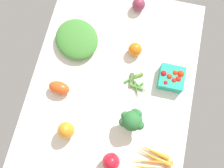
{
  "coord_description": "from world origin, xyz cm",
  "views": [
    {
      "loc": [
        -32.01,
        -7.18,
        118.47
      ],
      "look_at": [
        0.0,
        0.0,
        4.0
      ],
      "focal_mm": 41.1,
      "sensor_mm": 36.0,
      "label": 1
    }
  ],
  "objects_px": {
    "berry_basket": "(172,78)",
    "bell_pepper_red": "(111,162)",
    "broccoli_head": "(132,120)",
    "leafy_greens_clump": "(77,39)",
    "roma_tomato": "(59,88)",
    "carrot_bunch": "(152,161)",
    "okra_pile": "(135,84)",
    "heirloom_tomato_orange": "(135,49)",
    "bell_pepper_orange": "(66,130)",
    "red_onion_center": "(139,5)"
  },
  "relations": [
    {
      "from": "leafy_greens_clump",
      "to": "carrot_bunch",
      "type": "bearing_deg",
      "value": -136.09
    },
    {
      "from": "bell_pepper_orange",
      "to": "roma_tomato",
      "type": "distance_m",
      "value": 0.2
    },
    {
      "from": "berry_basket",
      "to": "red_onion_center",
      "type": "distance_m",
      "value": 0.41
    },
    {
      "from": "broccoli_head",
      "to": "carrot_bunch",
      "type": "height_order",
      "value": "broccoli_head"
    },
    {
      "from": "bell_pepper_orange",
      "to": "okra_pile",
      "type": "height_order",
      "value": "bell_pepper_orange"
    },
    {
      "from": "carrot_bunch",
      "to": "bell_pepper_orange",
      "type": "bearing_deg",
      "value": 83.85
    },
    {
      "from": "heirloom_tomato_orange",
      "to": "bell_pepper_red",
      "type": "relative_size",
      "value": 0.68
    },
    {
      "from": "heirloom_tomato_orange",
      "to": "bell_pepper_red",
      "type": "xyz_separation_m",
      "value": [
        -0.53,
        -0.0,
        0.02
      ]
    },
    {
      "from": "roma_tomato",
      "to": "broccoli_head",
      "type": "bearing_deg",
      "value": -8.81
    },
    {
      "from": "leafy_greens_clump",
      "to": "okra_pile",
      "type": "relative_size",
      "value": 1.6
    },
    {
      "from": "berry_basket",
      "to": "bell_pepper_red",
      "type": "distance_m",
      "value": 0.47
    },
    {
      "from": "heirloom_tomato_orange",
      "to": "okra_pile",
      "type": "relative_size",
      "value": 0.47
    },
    {
      "from": "broccoli_head",
      "to": "leafy_greens_clump",
      "type": "distance_m",
      "value": 0.48
    },
    {
      "from": "bell_pepper_orange",
      "to": "okra_pile",
      "type": "distance_m",
      "value": 0.38
    },
    {
      "from": "bell_pepper_orange",
      "to": "bell_pepper_red",
      "type": "distance_m",
      "value": 0.23
    },
    {
      "from": "okra_pile",
      "to": "bell_pepper_orange",
      "type": "bearing_deg",
      "value": 138.31
    },
    {
      "from": "okra_pile",
      "to": "roma_tomato",
      "type": "distance_m",
      "value": 0.35
    },
    {
      "from": "carrot_bunch",
      "to": "leafy_greens_clump",
      "type": "height_order",
      "value": "leafy_greens_clump"
    },
    {
      "from": "bell_pepper_red",
      "to": "carrot_bunch",
      "type": "bearing_deg",
      "value": -76.18
    },
    {
      "from": "red_onion_center",
      "to": "okra_pile",
      "type": "bearing_deg",
      "value": -170.87
    },
    {
      "from": "carrot_bunch",
      "to": "leafy_greens_clump",
      "type": "xyz_separation_m",
      "value": [
        0.48,
        0.46,
        0.02
      ]
    },
    {
      "from": "berry_basket",
      "to": "red_onion_center",
      "type": "relative_size",
      "value": 1.74
    },
    {
      "from": "bell_pepper_orange",
      "to": "roma_tomato",
      "type": "height_order",
      "value": "bell_pepper_orange"
    },
    {
      "from": "carrot_bunch",
      "to": "berry_basket",
      "type": "bearing_deg",
      "value": -3.26
    },
    {
      "from": "okra_pile",
      "to": "heirloom_tomato_orange",
      "type": "bearing_deg",
      "value": 12.25
    },
    {
      "from": "broccoli_head",
      "to": "bell_pepper_red",
      "type": "distance_m",
      "value": 0.19
    },
    {
      "from": "broccoli_head",
      "to": "bell_pepper_red",
      "type": "xyz_separation_m",
      "value": [
        -0.18,
        0.05,
        -0.03
      ]
    },
    {
      "from": "broccoli_head",
      "to": "bell_pepper_orange",
      "type": "relative_size",
      "value": 1.29
    },
    {
      "from": "red_onion_center",
      "to": "broccoli_head",
      "type": "bearing_deg",
      "value": -172.16
    },
    {
      "from": "broccoli_head",
      "to": "leafy_greens_clump",
      "type": "xyz_separation_m",
      "value": [
        0.33,
        0.34,
        -0.05
      ]
    },
    {
      "from": "bell_pepper_red",
      "to": "roma_tomato",
      "type": "relative_size",
      "value": 0.98
    },
    {
      "from": "leafy_greens_clump",
      "to": "broccoli_head",
      "type": "bearing_deg",
      "value": -134.74
    },
    {
      "from": "okra_pile",
      "to": "roma_tomato",
      "type": "relative_size",
      "value": 1.42
    },
    {
      "from": "berry_basket",
      "to": "carrot_bunch",
      "type": "xyz_separation_m",
      "value": [
        -0.38,
        0.02,
        -0.02
      ]
    },
    {
      "from": "bell_pepper_orange",
      "to": "okra_pile",
      "type": "bearing_deg",
      "value": -41.69
    },
    {
      "from": "heirloom_tomato_orange",
      "to": "red_onion_center",
      "type": "height_order",
      "value": "same"
    },
    {
      "from": "broccoli_head",
      "to": "red_onion_center",
      "type": "height_order",
      "value": "broccoli_head"
    },
    {
      "from": "heirloom_tomato_orange",
      "to": "berry_basket",
      "type": "xyz_separation_m",
      "value": [
        -0.1,
        -0.19,
        -0.0
      ]
    },
    {
      "from": "berry_basket",
      "to": "leafy_greens_clump",
      "type": "distance_m",
      "value": 0.49
    },
    {
      "from": "heirloom_tomato_orange",
      "to": "broccoli_head",
      "type": "xyz_separation_m",
      "value": [
        -0.34,
        -0.05,
        0.04
      ]
    },
    {
      "from": "okra_pile",
      "to": "leafy_greens_clump",
      "type": "bearing_deg",
      "value": 64.68
    },
    {
      "from": "roma_tomato",
      "to": "bell_pepper_orange",
      "type": "bearing_deg",
      "value": -60.53
    },
    {
      "from": "berry_basket",
      "to": "carrot_bunch",
      "type": "height_order",
      "value": "berry_basket"
    },
    {
      "from": "berry_basket",
      "to": "okra_pile",
      "type": "relative_size",
      "value": 0.82
    },
    {
      "from": "carrot_bunch",
      "to": "leafy_greens_clump",
      "type": "distance_m",
      "value": 0.66
    },
    {
      "from": "broccoli_head",
      "to": "bell_pepper_red",
      "type": "relative_size",
      "value": 1.28
    },
    {
      "from": "berry_basket",
      "to": "red_onion_center",
      "type": "xyz_separation_m",
      "value": [
        0.35,
        0.22,
        0.0
      ]
    },
    {
      "from": "heirloom_tomato_orange",
      "to": "bell_pepper_orange",
      "type": "relative_size",
      "value": 0.68
    },
    {
      "from": "broccoli_head",
      "to": "carrot_bunch",
      "type": "distance_m",
      "value": 0.2
    },
    {
      "from": "roma_tomato",
      "to": "heirloom_tomato_orange",
      "type": "bearing_deg",
      "value": 44.77
    }
  ]
}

